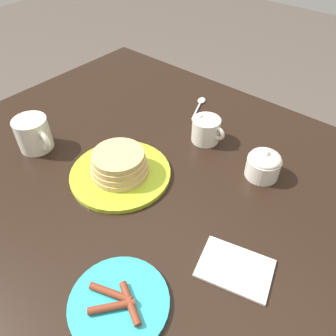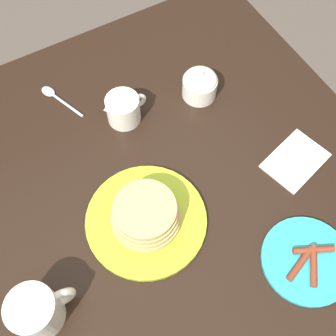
{
  "view_description": "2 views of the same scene",
  "coord_description": "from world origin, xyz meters",
  "views": [
    {
      "loc": [
        0.49,
        -0.43,
        1.33
      ],
      "look_at": [
        0.1,
        0.03,
        0.76
      ],
      "focal_mm": 35.0,
      "sensor_mm": 36.0,
      "label": 1
    },
    {
      "loc": [
        -0.12,
        -0.35,
        1.59
      ],
      "look_at": [
        0.1,
        0.03,
        0.76
      ],
      "focal_mm": 45.0,
      "sensor_mm": 36.0,
      "label": 2
    }
  ],
  "objects": [
    {
      "name": "ground_plane",
      "position": [
        0.0,
        0.0,
        0.0
      ],
      "size": [
        8.0,
        8.0,
        0.0
      ],
      "primitive_type": "plane",
      "color": "#51473F"
    },
    {
      "name": "dining_table",
      "position": [
        0.0,
        0.0,
        0.62
      ],
      "size": [
        1.16,
        1.07,
        0.73
      ],
      "color": "black",
      "rests_on": "ground_plane"
    },
    {
      "name": "pancake_plate",
      "position": [
        0.0,
        -0.04,
        0.76
      ],
      "size": [
        0.26,
        0.26,
        0.07
      ],
      "color": "#AAC628",
      "rests_on": "dining_table"
    },
    {
      "name": "side_plate_bacon",
      "position": [
        0.25,
        -0.28,
        0.74
      ],
      "size": [
        0.19,
        0.19,
        0.02
      ],
      "color": "#2DADBC",
      "rests_on": "dining_table"
    },
    {
      "name": "coffee_mug",
      "position": [
        -0.26,
        -0.11,
        0.78
      ],
      "size": [
        0.13,
        0.09,
        0.09
      ],
      "color": "silver",
      "rests_on": "dining_table"
    },
    {
      "name": "creamer_pitcher",
      "position": [
        0.08,
        0.22,
        0.77
      ],
      "size": [
        0.11,
        0.08,
        0.08
      ],
      "color": "silver",
      "rests_on": "dining_table"
    },
    {
      "name": "sugar_bowl",
      "position": [
        0.28,
        0.2,
        0.77
      ],
      "size": [
        0.09,
        0.09,
        0.08
      ],
      "color": "silver",
      "rests_on": "dining_table"
    },
    {
      "name": "napkin",
      "position": [
        0.37,
        -0.08,
        0.74
      ],
      "size": [
        0.16,
        0.14,
        0.01
      ],
      "color": "silver",
      "rests_on": "dining_table"
    },
    {
      "name": "spoon",
      "position": [
        -0.04,
        0.36,
        0.74
      ],
      "size": [
        0.07,
        0.14,
        0.01
      ],
      "color": "silver",
      "rests_on": "dining_table"
    }
  ]
}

